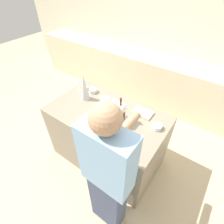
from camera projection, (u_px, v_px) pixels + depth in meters
name	position (u px, v px, depth m)	size (l,w,h in m)	color
ground_plane	(108.00, 155.00, 2.72)	(12.00, 12.00, 0.00)	#C6B28E
wall_back	(175.00, 34.00, 3.13)	(8.00, 0.05, 2.60)	beige
back_cabinet_block	(159.00, 82.00, 3.48)	(6.00, 0.60, 0.92)	beige
kitchen_island	(107.00, 137.00, 2.43)	(1.47, 0.86, 0.88)	gray
baking_tray	(115.00, 120.00, 2.04)	(0.36, 0.28, 0.01)	silver
gingerbread_house	(116.00, 112.00, 1.96)	(0.19, 0.16, 0.32)	#5B2D14
decorative_tree	(84.00, 87.00, 2.24)	(0.12, 0.12, 0.37)	silver
candy_bowl_near_tray_left	(83.00, 88.00, 2.51)	(0.12, 0.12, 0.04)	white
candy_bowl_front_corner	(105.00, 100.00, 2.29)	(0.13, 0.13, 0.05)	white
candy_bowl_beside_tree	(93.00, 90.00, 2.45)	(0.11, 0.11, 0.05)	silver
candy_bowl_center_rear	(157.00, 126.00, 1.93)	(0.11, 0.11, 0.05)	white
cookbook	(143.00, 113.00, 2.13)	(0.24, 0.16, 0.02)	#CCB78C
person	(108.00, 177.00, 1.52)	(0.44, 0.55, 1.69)	#424C6B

